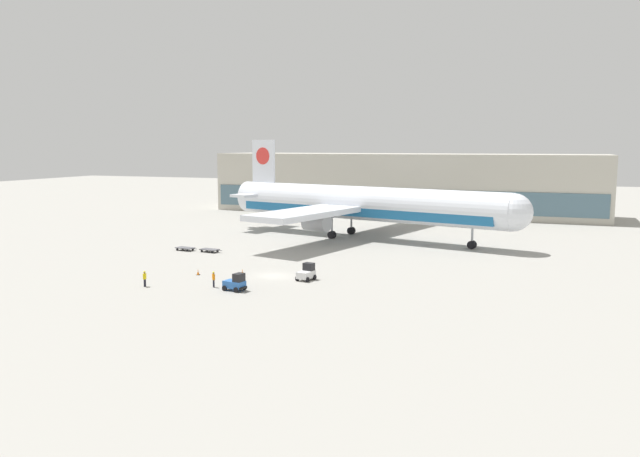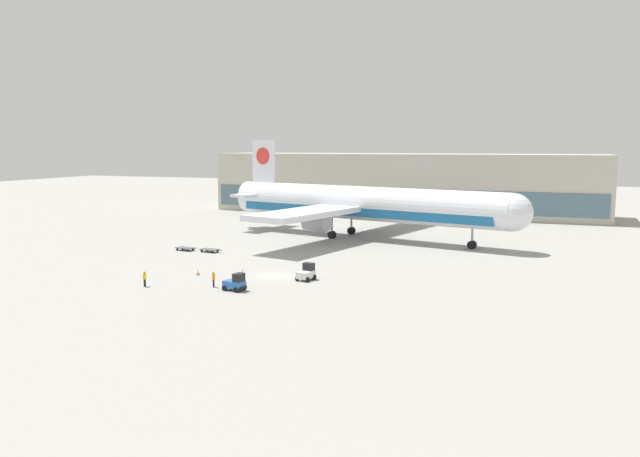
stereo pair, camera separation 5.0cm
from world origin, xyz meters
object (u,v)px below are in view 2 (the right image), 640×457
Objects in this scene: ground_crew_far at (145,277)px; traffic_cone_far at (242,272)px; baggage_dolly_lead at (185,248)px; baggage_dolly_second at (210,250)px; airplane_main at (358,204)px; traffic_cone_near at (198,272)px; ground_crew_near at (213,278)px; baggage_tug_mid at (235,283)px; baggage_tug_foreground at (307,273)px.

traffic_cone_far is (7.02, 10.30, -0.80)m from ground_crew_far.
baggage_dolly_lead is at bearing 142.84° from traffic_cone_far.
baggage_dolly_second is (4.26, 0.07, 0.00)m from baggage_dolly_lead.
traffic_cone_near is (-9.30, -36.87, -5.49)m from airplane_main.
airplane_main is 80.04× the size of traffic_cone_near.
ground_crew_near is at bearing -72.18° from ground_crew_far.
airplane_main is 98.04× the size of traffic_cone_far.
baggage_tug_mid is at bearing 28.67° from ground_crew_near.
traffic_cone_near is at bearing -56.72° from baggage_dolly_second.
ground_crew_far is (-11.48, -44.62, -4.76)m from airplane_main.
baggage_tug_foreground is at bearing -69.09° from airplane_main.
baggage_dolly_lead is 6.47× the size of traffic_cone_far.
airplane_main is 43.02m from baggage_tug_mid.
ground_crew_near is at bearing -42.77° from baggage_dolly_lead.
baggage_dolly_second is at bearing 12.29° from ground_crew_far.
baggage_dolly_lead is at bearing 73.18° from baggage_tug_foreground.
baggage_tug_foreground is 24.67m from baggage_dolly_second.
ground_crew_far is at bearing 131.92° from baggage_tug_foreground.
baggage_tug_mid is at bearing 156.50° from baggage_tug_foreground.
baggage_tug_mid is 1.45× the size of ground_crew_far.
traffic_cone_near is 1.22× the size of traffic_cone_far.
baggage_dolly_second is at bearing -113.49° from airplane_main.
airplane_main is 27.96m from baggage_dolly_second.
baggage_dolly_lead is at bearing 143.85° from baggage_tug_mid.
traffic_cone_near is at bearing 108.76° from baggage_tug_foreground.
ground_crew_near is at bearing 179.79° from baggage_tug_mid.
baggage_dolly_lead is 18.88m from traffic_cone_near.
ground_crew_near is 3.14× the size of traffic_cone_far.
baggage_tug_foreground reaches higher than baggage_dolly_lead.
airplane_main is 46.32m from ground_crew_far.
baggage_tug_foreground reaches higher than baggage_dolly_second.
ground_crew_near is 2.56× the size of traffic_cone_near.
baggage_tug_mid reaches higher than traffic_cone_near.
airplane_main reaches higher than baggage_dolly_lead.
ground_crew_near reaches higher than traffic_cone_near.
baggage_tug_mid is 3.72× the size of traffic_cone_near.
baggage_tug_foreground is 1.00× the size of baggage_tug_mid.
traffic_cone_near is 5.47m from traffic_cone_far.
baggage_tug_foreground is 13.88m from traffic_cone_near.
traffic_cone_far is at bearing 132.50° from ground_crew_near.
airplane_main is 35.43m from baggage_tug_foreground.
airplane_main is at bearing 98.86° from baggage_tug_mid.
baggage_tug_mid is 4.56× the size of traffic_cone_far.
baggage_dolly_second is 17.39m from traffic_cone_far.
baggage_tug_foreground is 11.16m from ground_crew_near.
baggage_tug_mid reaches higher than ground_crew_near.
baggage_dolly_lead is at bearing 22.08° from ground_crew_far.
baggage_tug_mid is 9.15m from traffic_cone_far.
ground_crew_near is (-3.97, -42.16, -4.75)m from airplane_main.
baggage_dolly_second is at bearing 134.15° from traffic_cone_far.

